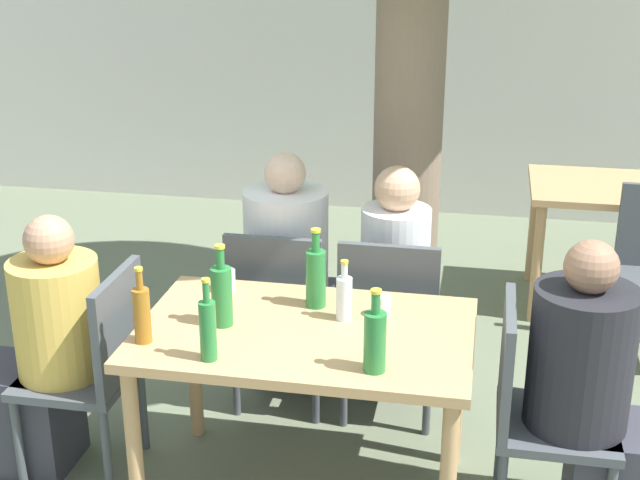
% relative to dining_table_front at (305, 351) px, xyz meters
% --- Properties ---
extents(cafe_building_wall, '(10.00, 0.08, 2.80)m').
position_rel_dining_table_front_xyz_m(cafe_building_wall, '(0.00, 3.73, 0.74)').
color(cafe_building_wall, beige).
rests_on(cafe_building_wall, ground_plane).
extents(dining_table_front, '(1.27, 0.81, 0.75)m').
position_rel_dining_table_front_xyz_m(dining_table_front, '(0.00, 0.00, 0.00)').
color(dining_table_front, tan).
rests_on(dining_table_front, ground_plane).
extents(patio_chair_0, '(0.44, 0.44, 0.91)m').
position_rel_dining_table_front_xyz_m(patio_chair_0, '(-0.87, 0.00, -0.14)').
color(patio_chair_0, '#474C51').
rests_on(patio_chair_0, ground_plane).
extents(patio_chair_1, '(0.44, 0.44, 0.91)m').
position_rel_dining_table_front_xyz_m(patio_chair_1, '(0.87, 0.00, -0.14)').
color(patio_chair_1, '#474C51').
rests_on(patio_chair_1, ground_plane).
extents(patio_chair_2, '(0.44, 0.44, 0.91)m').
position_rel_dining_table_front_xyz_m(patio_chair_2, '(-0.25, 0.64, -0.14)').
color(patio_chair_2, '#474C51').
rests_on(patio_chair_2, ground_plane).
extents(patio_chair_3, '(0.44, 0.44, 0.91)m').
position_rel_dining_table_front_xyz_m(patio_chair_3, '(0.25, 0.64, -0.14)').
color(patio_chair_3, '#474C51').
rests_on(patio_chair_3, ground_plane).
extents(person_seated_0, '(0.58, 0.36, 1.14)m').
position_rel_dining_table_front_xyz_m(person_seated_0, '(-1.11, -0.00, -0.15)').
color(person_seated_0, '#383842').
rests_on(person_seated_0, ground_plane).
extents(person_seated_1, '(0.59, 0.38, 1.18)m').
position_rel_dining_table_front_xyz_m(person_seated_1, '(1.10, -0.00, -0.12)').
color(person_seated_1, '#383842').
rests_on(person_seated_1, ground_plane).
extents(person_seated_2, '(0.39, 0.60, 1.22)m').
position_rel_dining_table_front_xyz_m(person_seated_2, '(-0.25, 0.87, -0.10)').
color(person_seated_2, '#383842').
rests_on(person_seated_2, ground_plane).
extents(person_seated_3, '(0.32, 0.56, 1.18)m').
position_rel_dining_table_front_xyz_m(person_seated_3, '(0.25, 0.88, -0.13)').
color(person_seated_3, '#383842').
rests_on(person_seated_3, ground_plane).
extents(water_bottle_0, '(0.06, 0.06, 0.25)m').
position_rel_dining_table_front_xyz_m(water_bottle_0, '(0.13, 0.11, 0.19)').
color(water_bottle_0, silver).
rests_on(water_bottle_0, dining_table_front).
extents(green_bottle_1, '(0.08, 0.08, 0.33)m').
position_rel_dining_table_front_xyz_m(green_bottle_1, '(-0.32, -0.02, 0.22)').
color(green_bottle_1, '#287A38').
rests_on(green_bottle_1, dining_table_front).
extents(amber_bottle_2, '(0.06, 0.06, 0.30)m').
position_rel_dining_table_front_xyz_m(amber_bottle_2, '(-0.56, -0.22, 0.21)').
color(amber_bottle_2, '#9E661E').
rests_on(amber_bottle_2, dining_table_front).
extents(green_bottle_3, '(0.08, 0.08, 0.33)m').
position_rel_dining_table_front_xyz_m(green_bottle_3, '(0.00, 0.21, 0.22)').
color(green_bottle_3, '#287A38').
rests_on(green_bottle_3, dining_table_front).
extents(green_bottle_4, '(0.08, 0.08, 0.31)m').
position_rel_dining_table_front_xyz_m(green_bottle_4, '(0.30, -0.27, 0.21)').
color(green_bottle_4, '#287A38').
rests_on(green_bottle_4, dining_table_front).
extents(green_bottle_5, '(0.06, 0.06, 0.31)m').
position_rel_dining_table_front_xyz_m(green_bottle_5, '(-0.28, -0.30, 0.21)').
color(green_bottle_5, '#287A38').
rests_on(green_bottle_5, dining_table_front).
extents(drinking_glass_0, '(0.07, 0.07, 0.08)m').
position_rel_dining_table_front_xyz_m(drinking_glass_0, '(0.27, 0.17, 0.14)').
color(drinking_glass_0, white).
rests_on(drinking_glass_0, dining_table_front).
extents(drinking_glass_1, '(0.08, 0.08, 0.09)m').
position_rel_dining_table_front_xyz_m(drinking_glass_1, '(-0.40, 0.29, 0.14)').
color(drinking_glass_1, silver).
rests_on(drinking_glass_1, dining_table_front).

